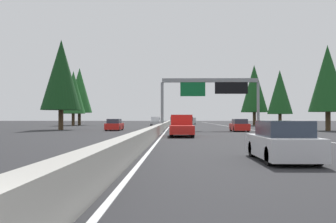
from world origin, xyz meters
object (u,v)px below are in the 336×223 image
(sedan_far_right, at_px, (239,126))
(conifer_left_far, at_px, (79,90))
(sign_gantry_overhead, at_px, (211,89))
(minivan_mid_right, at_px, (192,121))
(conifer_left_mid, at_px, (73,92))
(conifer_right_near, at_px, (328,78))
(sedan_mid_center, at_px, (177,122))
(oncoming_far, at_px, (114,125))
(conifer_right_far, at_px, (254,89))
(sedan_far_center, at_px, (282,142))
(conifer_left_near, at_px, (61,75))
(conifer_right_mid, at_px, (280,92))
(oncoming_near, at_px, (156,121))
(pickup_distant_b, at_px, (182,126))

(sedan_far_right, distance_m, conifer_left_far, 48.84)
(sign_gantry_overhead, height_order, sedan_far_right, sign_gantry_overhead)
(minivan_mid_right, bearing_deg, conifer_left_mid, 123.80)
(conifer_right_near, xyz_separation_m, conifer_left_far, (36.09, 40.48, 1.23))
(sedan_mid_center, relative_size, conifer_left_far, 0.34)
(minivan_mid_right, bearing_deg, oncoming_far, 166.35)
(conifer_right_far, height_order, conifer_left_far, conifer_right_far)
(sedan_far_center, distance_m, sedan_mid_center, 82.69)
(conifer_right_near, height_order, conifer_left_far, conifer_left_far)
(minivan_mid_right, relative_size, conifer_left_far, 0.39)
(minivan_mid_right, height_order, conifer_left_near, conifer_left_near)
(conifer_right_near, bearing_deg, sedan_mid_center, 20.92)
(oncoming_far, distance_m, conifer_left_mid, 34.79)
(minivan_mid_right, xyz_separation_m, conifer_right_mid, (-24.47, -15.66, 5.55))
(sign_gantry_overhead, distance_m, conifer_right_mid, 27.62)
(sedan_far_center, distance_m, oncoming_near, 69.73)
(oncoming_far, xyz_separation_m, conifer_left_mid, (31.28, 13.84, 6.31))
(sign_gantry_overhead, relative_size, sedan_far_right, 2.88)
(pickup_distant_b, xyz_separation_m, conifer_right_near, (14.74, -18.46, 5.61))
(conifer_right_mid, bearing_deg, conifer_left_far, 73.87)
(sedan_mid_center, relative_size, oncoming_near, 0.79)
(minivan_mid_right, bearing_deg, pickup_distant_b, 176.88)
(conifer_left_mid, xyz_separation_m, conifer_left_far, (4.56, -0.13, 0.76))
(pickup_distant_b, bearing_deg, sign_gantry_overhead, -14.38)
(sign_gantry_overhead, height_order, conifer_right_near, conifer_right_near)
(sedan_far_right, relative_size, minivan_mid_right, 0.88)
(oncoming_near, xyz_separation_m, conifer_left_near, (-32.73, 10.92, 6.46))
(pickup_distant_b, relative_size, oncoming_near, 1.00)
(minivan_mid_right, relative_size, conifer_right_far, 0.39)
(conifer_right_near, bearing_deg, sedan_far_center, 155.90)
(oncoming_near, xyz_separation_m, conifer_right_near, (-35.56, -23.48, 5.61))
(conifer_left_near, bearing_deg, sign_gantry_overhead, -94.99)
(sedan_far_right, height_order, oncoming_near, oncoming_near)
(minivan_mid_right, relative_size, oncoming_far, 1.14)
(conifer_right_mid, xyz_separation_m, conifer_right_far, (8.73, 3.02, 1.34))
(sedan_far_right, height_order, conifer_left_mid, conifer_left_mid)
(conifer_right_near, bearing_deg, conifer_left_far, 48.28)
(conifer_left_mid, bearing_deg, conifer_right_mid, -100.08)
(sedan_mid_center, xyz_separation_m, conifer_left_mid, (-17.42, 21.89, 6.31))
(conifer_right_near, bearing_deg, conifer_left_near, 85.30)
(conifer_right_mid, bearing_deg, sedan_mid_center, 38.05)
(oncoming_far, height_order, conifer_left_mid, conifer_left_mid)
(sedan_far_center, height_order, pickup_distant_b, pickup_distant_b)
(sign_gantry_overhead, bearing_deg, sedan_far_center, 178.92)
(conifer_left_near, bearing_deg, conifer_left_mid, 12.20)
(oncoming_near, distance_m, conifer_left_far, 18.34)
(sedan_far_center, xyz_separation_m, conifer_right_mid, (57.86, -15.72, 5.82))
(minivan_mid_right, bearing_deg, sign_gantry_overhead, -179.27)
(sedan_mid_center, bearing_deg, sedan_far_right, -171.94)
(conifer_right_mid, xyz_separation_m, conifer_left_far, (11.89, 41.14, 1.26))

